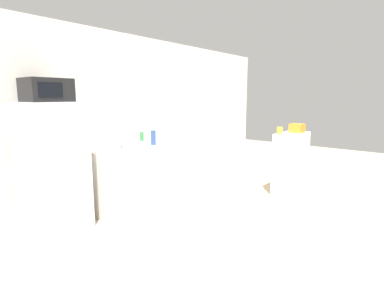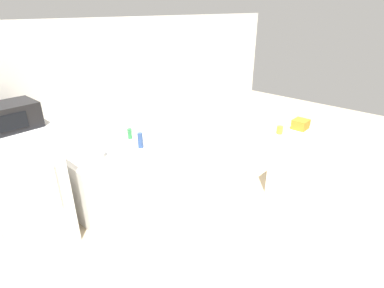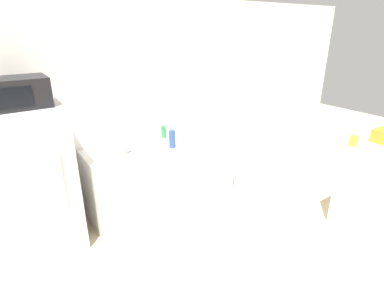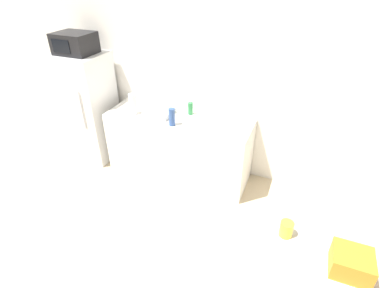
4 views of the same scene
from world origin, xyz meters
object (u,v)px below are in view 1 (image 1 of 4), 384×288
at_px(jar, 280,131).
at_px(paper_towel_roll, 117,140).
at_px(refrigerator, 53,168).
at_px(bottle_short, 142,137).
at_px(bottle_tall, 153,138).
at_px(microwave, 47,90).
at_px(basket, 297,128).

bearing_deg(jar, paper_towel_roll, 145.26).
height_order(refrigerator, paper_towel_roll, refrigerator).
xyz_separation_m(bottle_short, jar, (1.41, -1.73, 0.11)).
distance_m(bottle_tall, paper_towel_roll, 0.61).
relative_size(bottle_short, paper_towel_roll, 0.59).
height_order(microwave, bottle_short, microwave).
bearing_deg(basket, paper_towel_roll, 147.34).
relative_size(refrigerator, paper_towel_roll, 5.71).
bearing_deg(refrigerator, jar, -27.91).
bearing_deg(basket, jar, 160.32).
distance_m(bottle_tall, bottle_short, 0.38).
relative_size(microwave, bottle_short, 3.02).
distance_m(microwave, jar, 3.42).
height_order(bottle_short, jar, jar).
xyz_separation_m(jar, paper_towel_roll, (-2.11, 1.46, -0.05)).
distance_m(refrigerator, basket, 3.79).
distance_m(jar, paper_towel_roll, 2.57).
bearing_deg(paper_towel_roll, bottle_tall, -9.09).
bearing_deg(bottle_short, refrigerator, -174.16).
xyz_separation_m(microwave, jar, (2.97, -1.57, -0.62)).
bearing_deg(jar, basket, -19.68).
bearing_deg(microwave, jar, -27.89).
relative_size(bottle_tall, jar, 1.94).
relative_size(refrigerator, bottle_short, 9.66).
bearing_deg(bottle_tall, refrigerator, 171.90).
height_order(refrigerator, bottle_tall, refrigerator).
xyz_separation_m(bottle_tall, jar, (1.51, -1.37, 0.07)).
xyz_separation_m(microwave, basket, (3.36, -1.71, -0.61)).
relative_size(bottle_tall, paper_towel_roll, 0.82).
xyz_separation_m(bottle_tall, basket, (1.90, -1.51, 0.09)).
bearing_deg(basket, bottle_tall, 141.57).
relative_size(jar, paper_towel_roll, 0.42).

